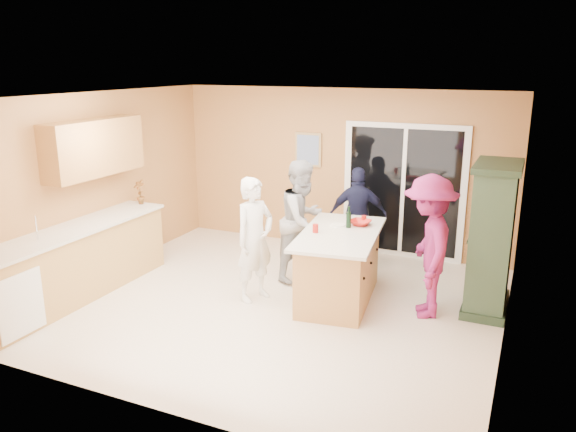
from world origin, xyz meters
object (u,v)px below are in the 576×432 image
at_px(kitchen_island, 339,268).
at_px(woman_navy, 358,216).
at_px(woman_white, 255,240).
at_px(woman_magenta, 428,247).
at_px(woman_grey, 303,220).
at_px(green_hutch, 492,240).

bearing_deg(kitchen_island, woman_navy, 90.68).
height_order(woman_white, woman_navy, woman_white).
bearing_deg(woman_magenta, woman_grey, -121.75).
relative_size(kitchen_island, green_hutch, 1.00).
bearing_deg(green_hutch, kitchen_island, -164.66).
bearing_deg(kitchen_island, woman_white, -165.16).
relative_size(green_hutch, woman_navy, 1.24).
distance_m(woman_white, woman_magenta, 2.15).
bearing_deg(green_hutch, woman_white, -162.16).
xyz_separation_m(green_hutch, woman_magenta, (-0.67, -0.47, -0.03)).
relative_size(kitchen_island, woman_magenta, 1.06).
height_order(kitchen_island, green_hutch, green_hutch).
bearing_deg(green_hutch, woman_navy, 154.29).
relative_size(woman_white, woman_navy, 1.08).
bearing_deg(woman_grey, kitchen_island, -113.48).
distance_m(green_hutch, woman_magenta, 0.82).
bearing_deg(woman_magenta, woman_white, -95.09).
distance_m(woman_white, woman_grey, 0.96).
bearing_deg(woman_navy, woman_magenta, 113.64).
xyz_separation_m(kitchen_island, green_hutch, (1.77, 0.49, 0.47)).
distance_m(kitchen_island, green_hutch, 1.90).
xyz_separation_m(green_hutch, woman_white, (-2.78, -0.89, -0.09)).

